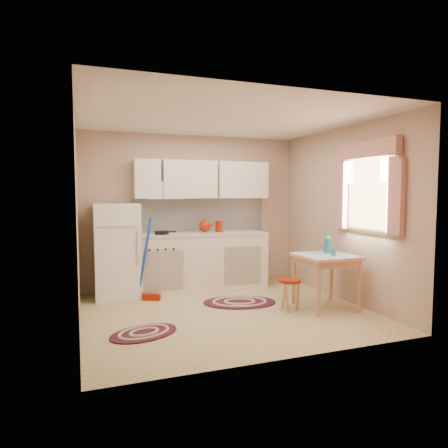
{
  "coord_description": "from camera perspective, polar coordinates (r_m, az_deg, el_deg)",
  "views": [
    {
      "loc": [
        -1.78,
        -4.81,
        1.55
      ],
      "look_at": [
        0.06,
        0.25,
        1.14
      ],
      "focal_mm": 32.0,
      "sensor_mm": 36.0,
      "label": 1
    }
  ],
  "objects": [
    {
      "name": "broom",
      "position": [
        5.87,
        -10.4,
        -4.98
      ],
      "size": [
        0.3,
        0.22,
        1.2
      ],
      "primitive_type": null,
      "rotation": [
        0.0,
        0.0,
        -0.43
      ],
      "color": "#1B44AE",
      "rests_on": "ground"
    },
    {
      "name": "rug_left",
      "position": [
        4.66,
        -11.35,
        -15.03
      ],
      "size": [
        0.92,
        0.77,
        0.02
      ],
      "primitive_type": null,
      "rotation": [
        0.0,
        0.0,
        0.36
      ],
      "color": "maroon",
      "rests_on": "ground"
    },
    {
      "name": "countertop",
      "position": [
        6.39,
        -3.9,
        -1.43
      ],
      "size": [
        2.27,
        0.62,
        0.04
      ],
      "primitive_type": "cube",
      "color": "beige",
      "rests_on": "base_cabinets"
    },
    {
      "name": "room_shell",
      "position": [
        5.41,
        0.96,
        4.89
      ],
      "size": [
        3.64,
        3.6,
        2.52
      ],
      "color": "tan",
      "rests_on": "ground"
    },
    {
      "name": "red_canister",
      "position": [
        6.5,
        -0.74,
        -0.44
      ],
      "size": [
        0.13,
        0.13,
        0.16
      ],
      "primitive_type": "cylinder",
      "rotation": [
        0.0,
        0.0,
        -0.15
      ],
      "color": "#9B1905",
      "rests_on": "countertop"
    },
    {
      "name": "coffee_pot",
      "position": [
        5.69,
        14.6,
        -2.72
      ],
      "size": [
        0.16,
        0.14,
        0.28
      ],
      "primitive_type": null,
      "rotation": [
        0.0,
        0.0,
        0.21
      ],
      "color": "teal",
      "rests_on": "table"
    },
    {
      "name": "table",
      "position": [
        5.61,
        14.28,
        -7.97
      ],
      "size": [
        0.72,
        0.72,
        0.72
      ],
      "primitive_type": "cube",
      "color": "tan",
      "rests_on": "ground"
    },
    {
      "name": "rug_center",
      "position": [
        5.77,
        2.24,
        -11.11
      ],
      "size": [
        1.17,
        0.93,
        0.02
      ],
      "primitive_type": null,
      "rotation": [
        0.0,
        0.0,
        -0.26
      ],
      "color": "maroon",
      "rests_on": "ground"
    },
    {
      "name": "base_cabinets",
      "position": [
        6.46,
        -3.88,
        -5.5
      ],
      "size": [
        2.25,
        0.6,
        0.88
      ],
      "primitive_type": "cube",
      "color": "white",
      "rests_on": "ground"
    },
    {
      "name": "mug",
      "position": [
        5.49,
        15.34,
        -3.93
      ],
      "size": [
        0.09,
        0.09,
        0.1
      ],
      "primitive_type": "cylinder",
      "rotation": [
        0.0,
        0.0,
        0.12
      ],
      "color": "teal",
      "rests_on": "table"
    },
    {
      "name": "frying_pan",
      "position": [
        6.21,
        -8.9,
        -1.24
      ],
      "size": [
        0.27,
        0.27,
        0.05
      ],
      "primitive_type": "cylinder",
      "rotation": [
        0.0,
        0.0,
        0.28
      ],
      "color": "black",
      "rests_on": "countertop"
    },
    {
      "name": "stool",
      "position": [
        5.42,
        9.34,
        -9.98
      ],
      "size": [
        0.35,
        0.35,
        0.42
      ],
      "primitive_type": "cylinder",
      "rotation": [
        0.0,
        0.0,
        0.21
      ],
      "color": "#9B1905",
      "rests_on": "ground"
    },
    {
      "name": "fridge",
      "position": [
        6.14,
        -15.06,
        -3.7
      ],
      "size": [
        0.65,
        0.6,
        1.4
      ],
      "primitive_type": "cube",
      "color": "white",
      "rests_on": "ground"
    },
    {
      "name": "red_kettle",
      "position": [
        6.42,
        -2.78,
        -0.29
      ],
      "size": [
        0.24,
        0.22,
        0.21
      ],
      "primitive_type": null,
      "rotation": [
        0.0,
        0.0,
        0.16
      ],
      "color": "#9B1905",
      "rests_on": "countertop"
    }
  ]
}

